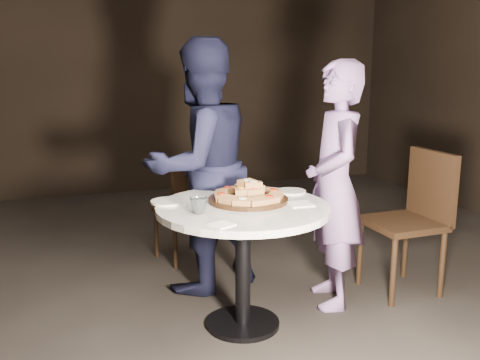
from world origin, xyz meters
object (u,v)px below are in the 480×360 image
object	(u,v)px
chair_far	(188,205)
diner_teal	(335,186)
diner_navy	(200,167)
serving_board	(248,200)
chair_right	(415,211)
water_glass	(199,205)
table	(243,228)
focaccia_pile	(249,192)

from	to	relation	value
chair_far	diner_teal	xyz separation A→B (m)	(0.69, -0.96, 0.30)
chair_far	diner_navy	bearing A→B (deg)	71.02
diner_navy	diner_teal	world-z (taller)	diner_navy
serving_board	chair_right	xyz separation A→B (m)	(1.17, 0.07, -0.19)
chair_far	diner_navy	size ratio (longest dim) A/B	0.47
water_glass	chair_right	world-z (taller)	chair_right
chair_far	diner_navy	distance (m)	0.60
table	focaccia_pile	size ratio (longest dim) A/B	2.45
chair_right	diner_navy	world-z (taller)	diner_navy
table	chair_far	world-z (taller)	chair_far
focaccia_pile	chair_far	size ratio (longest dim) A/B	0.52
water_glass	diner_teal	size ratio (longest dim) A/B	0.06
serving_board	water_glass	xyz separation A→B (m)	(-0.32, -0.15, 0.03)
diner_navy	chair_far	bearing A→B (deg)	-114.37
focaccia_pile	water_glass	world-z (taller)	focaccia_pile
focaccia_pile	diner_navy	distance (m)	0.58
table	diner_teal	world-z (taller)	diner_teal
focaccia_pile	diner_navy	world-z (taller)	diner_navy
water_glass	diner_navy	xyz separation A→B (m)	(0.19, 0.71, 0.06)
table	water_glass	size ratio (longest dim) A/B	10.67
table	chair_far	bearing A→B (deg)	92.85
water_glass	chair_right	distance (m)	1.53
serving_board	chair_far	world-z (taller)	chair_far
focaccia_pile	diner_navy	size ratio (longest dim) A/B	0.24
table	diner_navy	world-z (taller)	diner_navy
chair_far	diner_navy	xyz separation A→B (m)	(-0.02, -0.47, 0.37)
serving_board	chair_right	world-z (taller)	chair_right
chair_far	table	bearing A→B (deg)	76.61
chair_right	diner_navy	distance (m)	1.42
serving_board	chair_right	bearing A→B (deg)	3.24
diner_teal	water_glass	bearing A→B (deg)	-63.35
focaccia_pile	water_glass	xyz separation A→B (m)	(-0.33, -0.15, -0.01)
chair_far	diner_teal	size ratio (longest dim) A/B	0.51
table	serving_board	bearing A→B (deg)	51.61
focaccia_pile	diner_navy	xyz separation A→B (m)	(-0.13, 0.56, 0.05)
serving_board	diner_teal	world-z (taller)	diner_teal
serving_board	diner_navy	xyz separation A→B (m)	(-0.13, 0.56, 0.09)
focaccia_pile	table	bearing A→B (deg)	-129.96
table	chair_far	size ratio (longest dim) A/B	1.26
serving_board	diner_navy	bearing A→B (deg)	103.20
serving_board	chair_far	bearing A→B (deg)	96.04
diner_navy	focaccia_pile	bearing A→B (deg)	81.96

